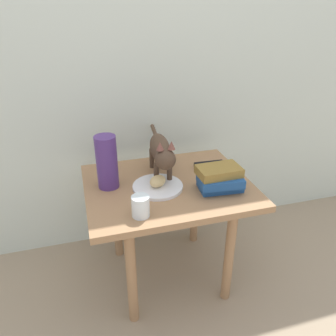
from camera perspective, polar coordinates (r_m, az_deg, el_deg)
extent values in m
plane|color=gray|center=(1.83, 0.00, -17.67)|extent=(6.00, 6.00, 0.00)
cube|color=silver|center=(1.72, -4.13, 20.71)|extent=(4.00, 0.04, 2.20)
cube|color=#9E724C|center=(1.51, 0.00, -3.22)|extent=(0.74, 0.60, 0.03)
cylinder|color=#9E724C|center=(1.46, -6.32, -18.04)|extent=(0.04, 0.04, 0.51)
cylinder|color=#9E724C|center=(1.57, 10.51, -14.65)|extent=(0.04, 0.04, 0.51)
cylinder|color=#9E724C|center=(1.80, -8.92, -8.20)|extent=(0.04, 0.04, 0.51)
cylinder|color=#9E724C|center=(1.89, 4.67, -6.11)|extent=(0.04, 0.04, 0.51)
cylinder|color=white|center=(1.46, -1.78, -3.23)|extent=(0.22, 0.22, 0.01)
ellipsoid|color=#E0BC7A|center=(1.44, -1.79, -2.28)|extent=(0.10, 0.09, 0.05)
cylinder|color=#4C3828|center=(1.49, 0.27, -0.72)|extent=(0.02, 0.02, 0.10)
cylinder|color=#4C3828|center=(1.48, -2.02, -0.90)|extent=(0.02, 0.02, 0.10)
cylinder|color=#4C3828|center=(1.63, -0.71, 1.86)|extent=(0.02, 0.02, 0.10)
cylinder|color=#4C3828|center=(1.62, -2.80, 1.70)|extent=(0.02, 0.02, 0.10)
ellipsoid|color=#4C3828|center=(1.52, -1.40, 3.42)|extent=(0.12, 0.27, 0.11)
sphere|color=#4C3828|center=(1.38, -0.46, 1.50)|extent=(0.09, 0.09, 0.09)
cone|color=brown|center=(1.36, 0.45, 3.94)|extent=(0.03, 0.03, 0.03)
cone|color=brown|center=(1.35, -1.39, 3.82)|extent=(0.03, 0.03, 0.03)
cylinder|color=#4C3828|center=(1.71, -2.41, 6.40)|extent=(0.04, 0.16, 0.02)
cube|color=#1E4C8C|center=(1.47, 8.96, -2.99)|extent=(0.19, 0.13, 0.03)
cube|color=#1E4C8C|center=(1.43, 9.03, -2.18)|extent=(0.20, 0.14, 0.04)
cube|color=olive|center=(1.43, 8.80, -0.54)|extent=(0.19, 0.12, 0.04)
cylinder|color=#4C2D72|center=(1.45, -10.52, 0.99)|extent=(0.09, 0.09, 0.24)
cylinder|color=silver|center=(1.27, -4.76, -6.62)|extent=(0.07, 0.07, 0.08)
cylinder|color=silver|center=(1.28, -4.73, -7.38)|extent=(0.06, 0.06, 0.04)
cube|color=black|center=(1.66, 7.17, 0.61)|extent=(0.15, 0.05, 0.02)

